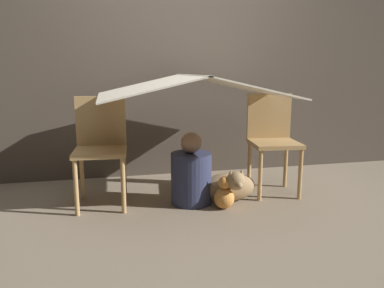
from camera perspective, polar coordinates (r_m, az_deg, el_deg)
ground_plane at (r=3.10m, az=0.86°, el=-9.65°), size 8.80×8.80×0.00m
wall_back at (r=3.96m, az=-2.90°, el=13.32°), size 7.00×0.05×2.50m
chair_left at (r=3.15m, az=-13.74°, el=-0.09°), size 0.44×0.44×0.89m
chair_right at (r=3.47m, az=12.14°, el=1.00°), size 0.45×0.45×0.89m
sheet_canopy at (r=3.10m, az=0.00°, el=8.88°), size 1.51×1.16×0.18m
person_front at (r=3.13m, az=-0.12°, el=-4.74°), size 0.34×0.34×0.60m
dog at (r=3.19m, az=5.78°, el=-6.40°), size 0.46×0.39×0.33m
plush_toy at (r=3.06m, az=4.91°, el=-7.83°), size 0.17×0.17×0.27m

